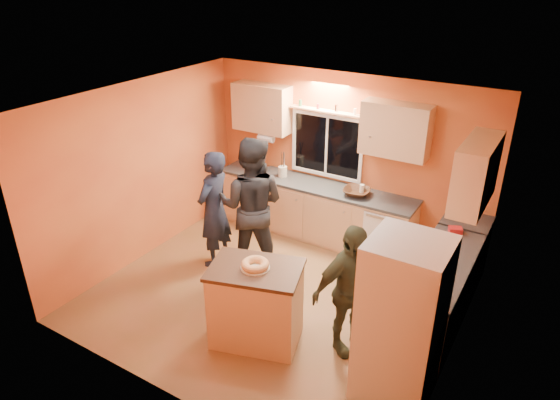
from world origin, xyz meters
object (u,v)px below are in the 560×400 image
Objects in this scene: refrigerator at (401,323)px; person_left at (214,210)px; person_right at (350,290)px; island at (256,304)px; person_center at (252,205)px.

person_left is (-3.07, 1.05, -0.04)m from refrigerator.
person_left is 2.47m from person_right.
person_center is (-0.91, 1.27, 0.48)m from island.
refrigerator is at bearing 134.56° from person_center.
island is 0.68× the size of person_left.
island is at bearing 145.90° from person_right.
person_center reaches higher than island.
island is at bearing 49.82° from person_left.
refrigerator is at bearing -15.86° from island.
person_left is at bearing 106.88° from person_right.
person_left is 0.88× the size of person_center.
refrigerator reaches higher than island.
island is 1.64m from person_center.
refrigerator is 0.80m from person_right.
person_left is at bearing 125.84° from island.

